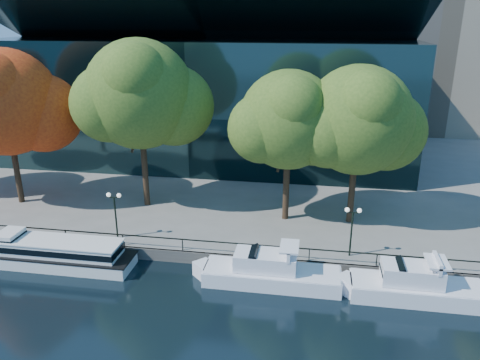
% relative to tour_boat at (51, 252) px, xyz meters
% --- Properties ---
extents(ground, '(160.00, 160.00, 0.00)m').
position_rel_tour_boat_xyz_m(ground, '(10.09, -1.08, -1.11)').
color(ground, black).
rests_on(ground, ground).
extents(promenade, '(90.00, 67.08, 1.00)m').
position_rel_tour_boat_xyz_m(promenade, '(10.09, 35.30, -0.61)').
color(promenade, slate).
rests_on(promenade, ground).
extents(railing, '(88.20, 0.08, 0.99)m').
position_rel_tour_boat_xyz_m(railing, '(10.09, 2.17, 0.83)').
color(railing, black).
rests_on(railing, promenade).
extents(convention_building, '(50.00, 24.57, 21.43)m').
position_rel_tour_boat_xyz_m(convention_building, '(6.09, 30.71, 7.40)').
color(convention_building, black).
rests_on(convention_building, ground).
extents(tour_boat, '(13.77, 3.07, 2.61)m').
position_rel_tour_boat_xyz_m(tour_boat, '(0.00, 0.00, 0.00)').
color(tour_boat, white).
rests_on(tour_boat, ground).
extents(cruiser_near, '(11.10, 2.86, 3.22)m').
position_rel_tour_boat_xyz_m(cruiser_near, '(17.02, 0.03, -0.11)').
color(cruiser_near, white).
rests_on(cruiser_near, ground).
extents(cruiser_far, '(10.14, 2.81, 3.31)m').
position_rel_tour_boat_xyz_m(cruiser_far, '(27.15, -0.30, -0.06)').
color(cruiser_far, white).
rests_on(cruiser_far, ground).
extents(tree_1, '(12.51, 10.26, 15.03)m').
position_rel_tour_boat_xyz_m(tree_1, '(-8.49, 9.38, 9.70)').
color(tree_1, black).
rests_on(tree_1, promenade).
extents(tree_2, '(12.57, 10.31, 15.91)m').
position_rel_tour_boat_xyz_m(tree_2, '(4.23, 10.70, 10.56)').
color(tree_2, black).
rests_on(tree_2, promenade).
extents(tree_3, '(10.71, 8.78, 13.52)m').
position_rel_tour_boat_xyz_m(tree_3, '(17.90, 9.63, 8.94)').
color(tree_3, black).
rests_on(tree_3, promenade).
extents(tree_4, '(11.62, 9.53, 14.01)m').
position_rel_tour_boat_xyz_m(tree_4, '(23.73, 9.88, 9.05)').
color(tree_4, black).
rests_on(tree_4, promenade).
extents(lamp_1, '(1.26, 0.36, 4.03)m').
position_rel_tour_boat_xyz_m(lamp_1, '(4.07, 3.42, 2.87)').
color(lamp_1, black).
rests_on(lamp_1, promenade).
extents(lamp_2, '(1.26, 0.36, 4.03)m').
position_rel_tour_boat_xyz_m(lamp_2, '(23.19, 3.42, 2.87)').
color(lamp_2, black).
rests_on(lamp_2, promenade).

